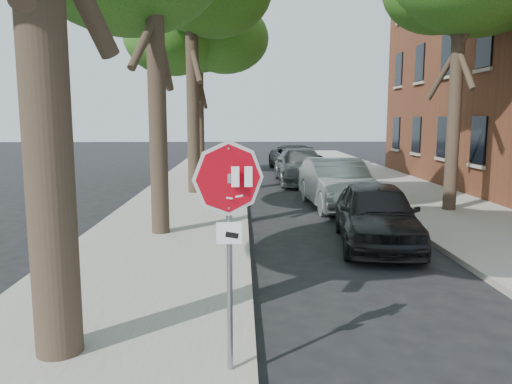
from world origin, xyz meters
TOP-DOWN VIEW (x-y plane):
  - ground at (0.00, 0.00)m, footprint 120.00×120.00m
  - sidewalk_left at (-2.50, 12.00)m, footprint 4.00×55.00m
  - sidewalk_right at (6.00, 12.00)m, footprint 4.00×55.00m
  - curb_left at (-0.45, 12.00)m, footprint 0.12×55.00m
  - curb_right at (3.95, 12.00)m, footprint 0.12×55.00m
  - stop_sign at (-0.70, -0.03)m, footprint 0.76×0.34m
  - tree_far at (-2.72, 21.11)m, footprint 5.29×4.91m
  - car_a at (2.60, 6.05)m, footprint 2.29×4.56m
  - car_b at (2.60, 11.02)m, footprint 2.02×5.06m
  - car_c at (2.17, 17.60)m, footprint 2.22×5.45m
  - car_d at (2.57, 23.25)m, footprint 2.99×5.49m

SIDE VIEW (x-z plane):
  - ground at x=0.00m, z-range 0.00..0.00m
  - sidewalk_left at x=-2.50m, z-range 0.00..0.12m
  - sidewalk_right at x=6.00m, z-range 0.00..0.12m
  - curb_left at x=-0.45m, z-range 0.00..0.13m
  - curb_right at x=3.95m, z-range 0.00..0.13m
  - car_d at x=2.57m, z-range 0.00..1.46m
  - car_a at x=2.60m, z-range 0.00..1.49m
  - car_c at x=2.17m, z-range 0.00..1.58m
  - car_b at x=2.60m, z-range 0.00..1.64m
  - stop_sign at x=-0.70m, z-range 0.64..3.25m
  - tree_far at x=-2.72m, z-range 2.55..11.88m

